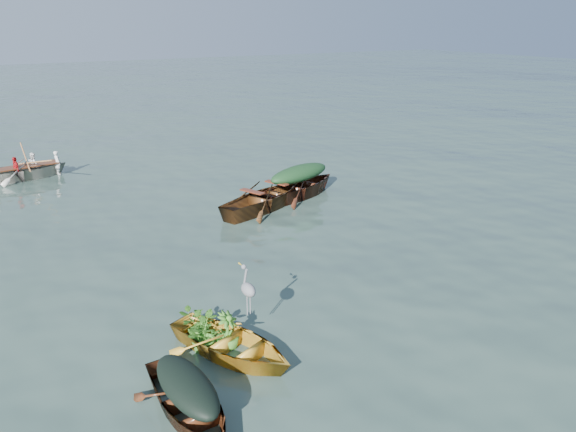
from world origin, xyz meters
name	(u,v)px	position (x,y,z in m)	size (l,w,h in m)	color
ground	(333,269)	(0.00, 0.00, 0.00)	(140.00, 140.00, 0.00)	#364B43
yellow_dinghy	(232,355)	(-3.57, -2.02, 0.00)	(1.36, 3.14, 0.85)	gold
dark_covered_boat	(189,415)	(-4.78, -3.10, 0.00)	(1.17, 3.16, 0.75)	#572614
green_tarp_boat	(299,197)	(2.25, 5.12, 0.00)	(1.45, 4.66, 1.10)	#481D10
open_wooden_boat	(265,209)	(0.71, 4.63, 0.00)	(1.48, 4.76, 1.14)	#563215
rowed_boat	(27,179)	(-5.12, 12.04, 0.00)	(1.23, 4.10, 0.97)	beige
dark_tarp_cover	(187,382)	(-4.78, -3.10, 0.58)	(0.64, 1.74, 0.40)	black
green_tarp_cover	(299,173)	(2.25, 5.12, 0.81)	(0.80, 2.56, 0.52)	#17381A
thwart_benches	(265,191)	(0.71, 4.63, 0.59)	(0.89, 2.38, 0.04)	#522113
heron	(249,297)	(-3.08, -1.76, 0.88)	(0.28, 0.40, 0.92)	gray
dinghy_weeds	(208,309)	(-3.76, -1.50, 0.72)	(0.70, 0.90, 0.60)	#2D691B
rowers	(23,156)	(-5.12, 12.04, 0.86)	(1.11, 2.87, 0.76)	silver
oars	(25,165)	(-5.12, 12.04, 0.51)	(2.60, 0.60, 0.06)	#A06A3C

